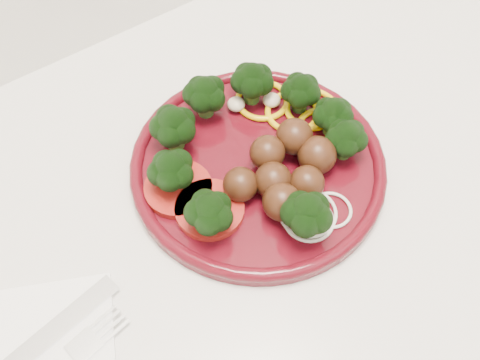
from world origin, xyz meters
TOP-DOWN VIEW (x-y plane):
  - counter at (0.00, 1.70)m, footprint 2.40×0.60m
  - plate at (-0.08, 1.73)m, footprint 0.27×0.27m

SIDE VIEW (x-z plane):
  - counter at x=0.00m, z-range 0.00..0.90m
  - plate at x=-0.08m, z-range 0.89..0.95m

